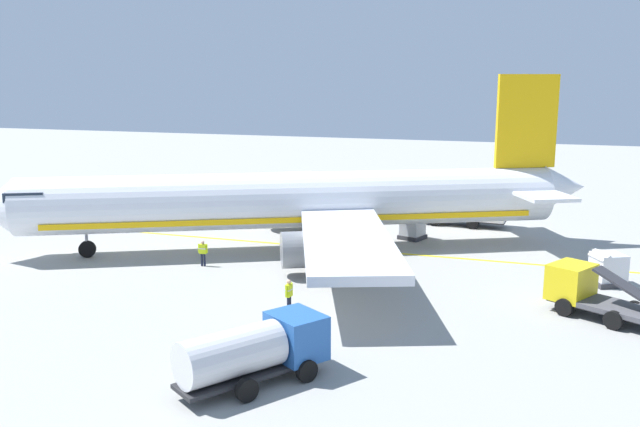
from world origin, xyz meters
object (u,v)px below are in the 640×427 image
(cargo_container_mid, at_px, (412,226))
(crew_marshaller, at_px, (289,293))
(cargo_container_near, at_px, (608,269))
(crew_loader_left, at_px, (203,251))
(service_truck_catering, at_px, (464,207))
(airliner_foreground, at_px, (301,201))
(service_truck_baggage, at_px, (255,349))
(service_truck_fuel, at_px, (588,291))

(cargo_container_mid, height_order, crew_marshaller, cargo_container_mid)
(cargo_container_near, height_order, crew_loader_left, cargo_container_near)
(cargo_container_near, relative_size, cargo_container_mid, 1.15)
(cargo_container_mid, bearing_deg, service_truck_catering, -27.22)
(crew_loader_left, bearing_deg, cargo_container_near, -80.90)
(airliner_foreground, relative_size, service_truck_baggage, 6.36)
(service_truck_fuel, distance_m, service_truck_baggage, 17.74)
(service_truck_catering, bearing_deg, crew_marshaller, 166.13)
(service_truck_fuel, bearing_deg, service_truck_baggage, 134.86)
(cargo_container_mid, distance_m, crew_marshaller, 18.10)
(service_truck_baggage, xyz_separation_m, service_truck_catering, (31.72, -4.20, 0.06))
(service_truck_catering, distance_m, crew_marshaller, 24.47)
(crew_marshaller, relative_size, crew_loader_left, 1.06)
(airliner_foreground, distance_m, service_truck_baggage, 21.12)
(service_truck_baggage, xyz_separation_m, crew_loader_left, (14.37, 9.91, -0.43))
(airliner_foreground, distance_m, crew_marshaller, 13.12)
(service_truck_baggage, relative_size, crew_marshaller, 3.49)
(crew_marshaller, bearing_deg, cargo_container_mid, -9.03)
(service_truck_baggage, height_order, service_truck_catering, service_truck_catering)
(crew_loader_left, bearing_deg, service_truck_catering, -39.10)
(service_truck_baggage, distance_m, service_truck_catering, 32.00)
(cargo_container_near, distance_m, cargo_container_mid, 14.87)
(service_truck_fuel, height_order, cargo_container_mid, service_truck_fuel)
(service_truck_catering, height_order, cargo_container_mid, service_truck_catering)
(cargo_container_near, bearing_deg, service_truck_baggage, 142.56)
(crew_marshaller, xyz_separation_m, crew_loader_left, (6.40, 8.24, -0.07))
(service_truck_fuel, relative_size, crew_marshaller, 3.46)
(cargo_container_near, xyz_separation_m, crew_loader_left, (-3.82, 23.83, 0.04))
(airliner_foreground, height_order, service_truck_catering, airliner_foreground)
(crew_marshaller, distance_m, crew_loader_left, 10.43)
(service_truck_baggage, xyz_separation_m, cargo_container_near, (18.18, -13.92, -0.47))
(service_truck_baggage, distance_m, crew_marshaller, 8.15)
(service_truck_fuel, distance_m, service_truck_catering, 20.96)
(cargo_container_near, bearing_deg, crew_marshaller, 123.23)
(airliner_foreground, xyz_separation_m, cargo_container_mid, (5.54, -6.64, -2.40))
(crew_marshaller, bearing_deg, service_truck_baggage, -168.17)
(service_truck_catering, bearing_deg, cargo_container_mid, 152.78)
(service_truck_baggage, xyz_separation_m, cargo_container_mid, (25.84, -1.17, -0.40))
(service_truck_baggage, height_order, cargo_container_mid, service_truck_baggage)
(crew_marshaller, bearing_deg, service_truck_catering, -13.87)
(airliner_foreground, height_order, cargo_container_mid, airliner_foreground)
(crew_loader_left, bearing_deg, crew_marshaller, -127.84)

